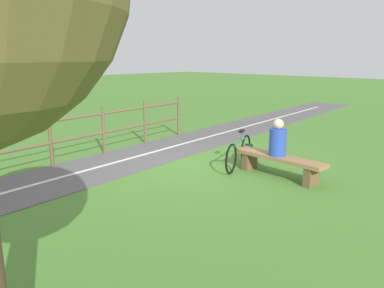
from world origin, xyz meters
name	(u,v)px	position (x,y,z in m)	size (l,w,h in m)	color
ground_plane	(185,164)	(0.00, 0.00, 0.00)	(80.00, 80.00, 0.00)	#477A2D
bench	(279,162)	(-2.13, -0.66, 0.33)	(2.10, 0.54, 0.46)	#937047
person_seated	(278,140)	(-2.07, -0.66, 0.79)	(0.37, 0.37, 0.78)	#2847B7
bicycle	(239,152)	(-1.10, -0.63, 0.35)	(0.60, 1.64, 0.85)	black
backpack	(249,154)	(-0.99, -1.16, 0.21)	(0.34, 0.38, 0.42)	#1E4C2D
fence_roadside	(50,136)	(1.99, 2.32, 0.72)	(1.26, 9.24, 1.24)	brown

